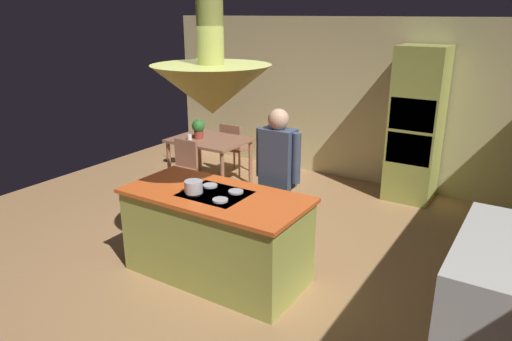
% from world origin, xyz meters
% --- Properties ---
extents(ground, '(8.16, 8.16, 0.00)m').
position_xyz_m(ground, '(0.00, 0.00, 0.00)').
color(ground, '#AD7F51').
extents(wall_back, '(6.80, 0.10, 2.55)m').
position_xyz_m(wall_back, '(0.00, 3.45, 1.27)').
color(wall_back, beige).
rests_on(wall_back, ground).
extents(kitchen_island, '(1.88, 0.90, 0.93)m').
position_xyz_m(kitchen_island, '(0.00, -0.20, 0.46)').
color(kitchen_island, '#A0A84C').
rests_on(kitchen_island, ground).
extents(oven_tower, '(0.66, 0.62, 2.19)m').
position_xyz_m(oven_tower, '(1.10, 3.04, 1.09)').
color(oven_tower, '#A0A84C').
rests_on(oven_tower, ground).
extents(dining_table, '(1.14, 0.87, 0.76)m').
position_xyz_m(dining_table, '(-1.70, 1.90, 0.66)').
color(dining_table, '#9B654B').
rests_on(dining_table, ground).
extents(person_at_island, '(0.53, 0.22, 1.67)m').
position_xyz_m(person_at_island, '(0.30, 0.52, 0.96)').
color(person_at_island, tan).
rests_on(person_at_island, ground).
extents(range_hood, '(1.10, 1.10, 1.00)m').
position_xyz_m(range_hood, '(0.00, -0.20, 1.97)').
color(range_hood, '#A0A84C').
extents(pendant_light_over_table, '(0.32, 0.32, 0.82)m').
position_xyz_m(pendant_light_over_table, '(-1.70, 1.90, 1.86)').
color(pendant_light_over_table, beige).
extents(chair_facing_island, '(0.40, 0.40, 0.87)m').
position_xyz_m(chair_facing_island, '(-1.70, 1.24, 0.50)').
color(chair_facing_island, '#9B654B').
rests_on(chair_facing_island, ground).
extents(chair_by_back_wall, '(0.40, 0.40, 0.87)m').
position_xyz_m(chair_by_back_wall, '(-1.70, 2.56, 0.50)').
color(chair_by_back_wall, '#9B654B').
rests_on(chair_by_back_wall, ground).
extents(potted_plant_on_table, '(0.20, 0.20, 0.30)m').
position_xyz_m(potted_plant_on_table, '(-1.84, 1.82, 0.93)').
color(potted_plant_on_table, '#99382D').
rests_on(potted_plant_on_table, dining_table).
extents(cup_on_table, '(0.07, 0.07, 0.09)m').
position_xyz_m(cup_on_table, '(-1.91, 1.68, 0.81)').
color(cup_on_table, white).
rests_on(cup_on_table, dining_table).
extents(cooking_pot_on_cooktop, '(0.18, 0.18, 0.12)m').
position_xyz_m(cooking_pot_on_cooktop, '(-0.16, -0.33, 0.99)').
color(cooking_pot_on_cooktop, '#B2B2B7').
rests_on(cooking_pot_on_cooktop, kitchen_island).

